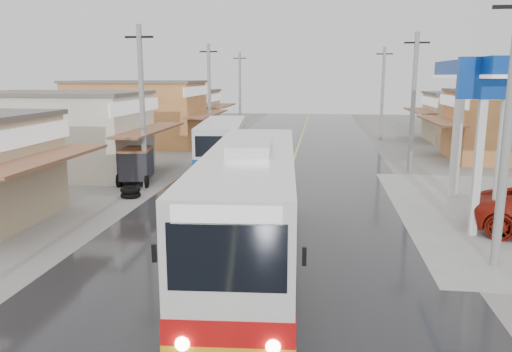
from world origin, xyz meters
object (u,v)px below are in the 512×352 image
object	(u,v)px
coach_bus	(251,206)
cyclist	(215,187)
tricycle_near	(136,164)
second_bus	(222,144)
tyre_stack	(131,192)

from	to	relation	value
coach_bus	cyclist	bearing A→B (deg)	106.15
cyclist	tricycle_near	world-z (taller)	cyclist
second_bus	cyclist	world-z (taller)	second_bus
coach_bus	second_bus	size ratio (longest dim) A/B	1.34
tricycle_near	tyre_stack	xyz separation A→B (m)	(0.78, -2.91, -0.83)
tricycle_near	tyre_stack	bearing A→B (deg)	-84.60
second_bus	cyclist	distance (m)	7.60
tyre_stack	cyclist	bearing A→B (deg)	-3.91
cyclist	tyre_stack	distance (m)	4.11
cyclist	tricycle_near	bearing A→B (deg)	154.54
second_bus	cyclist	size ratio (longest dim) A/B	4.40
second_bus	tricycle_near	size ratio (longest dim) A/B	3.63
second_bus	cyclist	xyz separation A→B (m)	(1.12, -7.46, -0.90)
tyre_stack	coach_bus	bearing A→B (deg)	-48.27
coach_bus	second_bus	world-z (taller)	coach_bus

